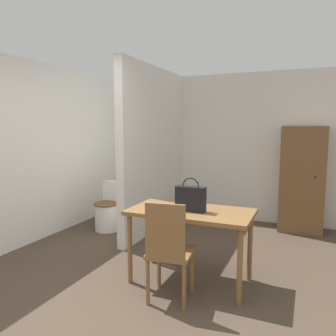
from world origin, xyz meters
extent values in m
plane|color=#4C3D30|center=(0.00, 0.00, 0.00)|extent=(16.00, 16.00, 0.00)
cube|color=white|center=(0.00, 3.54, 1.25)|extent=(4.95, 0.12, 2.50)
cube|color=white|center=(-2.04, 1.74, 1.25)|extent=(0.12, 4.48, 2.50)
cube|color=white|center=(-0.69, 2.44, 1.25)|extent=(0.12, 2.07, 2.50)
cube|color=brown|center=(0.43, 0.94, 0.74)|extent=(1.25, 0.66, 0.04)
cylinder|color=brown|center=(-0.13, 0.67, 0.36)|extent=(0.05, 0.05, 0.72)
cylinder|color=brown|center=(0.99, 0.67, 0.36)|extent=(0.05, 0.05, 0.72)
cylinder|color=brown|center=(-0.13, 1.22, 0.36)|extent=(0.05, 0.05, 0.72)
cylinder|color=brown|center=(0.99, 1.22, 0.36)|extent=(0.05, 0.05, 0.72)
cube|color=brown|center=(0.38, 0.55, 0.45)|extent=(0.44, 0.44, 0.04)
cube|color=brown|center=(0.40, 0.37, 0.71)|extent=(0.36, 0.07, 0.49)
cylinder|color=brown|center=(0.19, 0.70, 0.21)|extent=(0.04, 0.04, 0.43)
cylinder|color=brown|center=(0.52, 0.74, 0.21)|extent=(0.04, 0.04, 0.43)
cylinder|color=brown|center=(0.23, 0.36, 0.21)|extent=(0.04, 0.04, 0.43)
cylinder|color=brown|center=(0.57, 0.40, 0.21)|extent=(0.04, 0.04, 0.43)
cylinder|color=white|center=(-1.33, 2.04, 0.20)|extent=(0.38, 0.38, 0.41)
cylinder|color=brown|center=(-1.33, 2.04, 0.42)|extent=(0.40, 0.40, 0.02)
cube|color=white|center=(-1.33, 2.30, 0.57)|extent=(0.38, 0.18, 0.32)
cube|color=black|center=(0.44, 0.90, 0.89)|extent=(0.30, 0.10, 0.25)
torus|color=black|center=(0.44, 0.90, 1.02)|extent=(0.18, 0.01, 0.18)
cube|color=brown|center=(1.44, 3.22, 0.81)|extent=(0.64, 0.48, 1.62)
sphere|color=black|center=(1.61, 2.97, 0.89)|extent=(0.02, 0.02, 0.02)
camera|label=1|loc=(1.51, -2.14, 1.61)|focal=35.00mm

